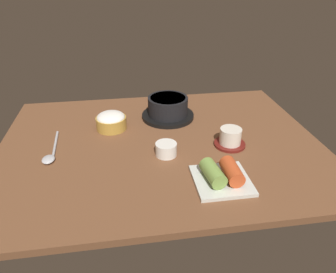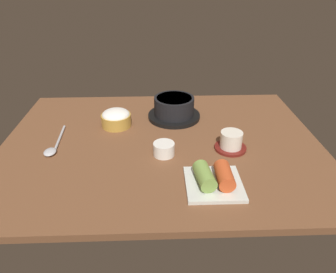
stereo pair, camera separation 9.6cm
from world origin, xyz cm
name	(u,v)px [view 2 (the right image)]	position (x,y,z in cm)	size (l,w,h in cm)	color
dining_table	(161,144)	(0.00, 0.00, 1.00)	(100.00, 76.00, 2.00)	brown
stone_pot	(174,108)	(4.91, 17.33, 5.75)	(18.82, 18.82, 7.83)	black
rice_bowl	(116,118)	(-15.32, 11.71, 4.98)	(10.23, 10.23, 5.98)	#B78C38
tea_cup_with_saucer	(231,141)	(20.87, -5.09, 4.65)	(9.65, 9.65, 5.74)	maroon
banchan_cup_center	(164,149)	(0.59, -7.49, 4.05)	(6.28, 6.28, 3.83)	white
kimchi_plate	(214,179)	(12.88, -22.56, 4.04)	(14.34, 14.34, 5.19)	silver
spoon	(53,147)	(-32.95, -3.05, 2.61)	(3.60, 19.28, 1.35)	#B7B7BC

